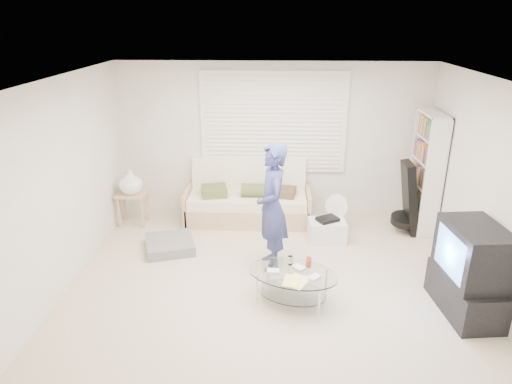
{
  "coord_description": "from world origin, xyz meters",
  "views": [
    {
      "loc": [
        0.02,
        -4.96,
        3.14
      ],
      "look_at": [
        -0.2,
        0.3,
        1.1
      ],
      "focal_mm": 32.0,
      "sensor_mm": 36.0,
      "label": 1
    }
  ],
  "objects_px": {
    "futon_sofa": "(248,202)",
    "tv_unit": "(470,271)",
    "bookshelf": "(426,173)",
    "coffee_table": "(293,278)"
  },
  "relations": [
    {
      "from": "futon_sofa",
      "to": "tv_unit",
      "type": "bearing_deg",
      "value": -42.43
    },
    {
      "from": "bookshelf",
      "to": "coffee_table",
      "type": "bearing_deg",
      "value": -134.49
    },
    {
      "from": "tv_unit",
      "to": "coffee_table",
      "type": "relative_size",
      "value": 0.88
    },
    {
      "from": "tv_unit",
      "to": "coffee_table",
      "type": "xyz_separation_m",
      "value": [
        -1.94,
        0.09,
        -0.2
      ]
    },
    {
      "from": "bookshelf",
      "to": "tv_unit",
      "type": "distance_m",
      "value": 2.23
    },
    {
      "from": "futon_sofa",
      "to": "coffee_table",
      "type": "xyz_separation_m",
      "value": [
        0.65,
        -2.28,
        -0.01
      ]
    },
    {
      "from": "futon_sofa",
      "to": "bookshelf",
      "type": "bearing_deg",
      "value": -3.7
    },
    {
      "from": "futon_sofa",
      "to": "tv_unit",
      "type": "relative_size",
      "value": 1.89
    },
    {
      "from": "futon_sofa",
      "to": "coffee_table",
      "type": "height_order",
      "value": "futon_sofa"
    },
    {
      "from": "bookshelf",
      "to": "coffee_table",
      "type": "xyz_separation_m",
      "value": [
        -2.07,
        -2.1,
        -0.6
      ]
    }
  ]
}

